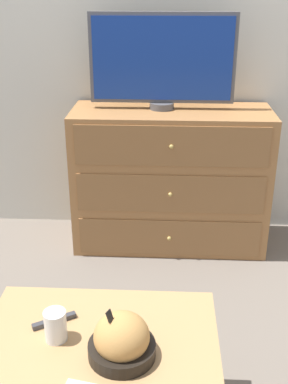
{
  "coord_description": "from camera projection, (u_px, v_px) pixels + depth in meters",
  "views": [
    {
      "loc": [
        0.01,
        -2.9,
        1.52
      ],
      "look_at": [
        -0.07,
        -1.29,
        0.8
      ],
      "focal_mm": 45.0,
      "sensor_mm": 36.0,
      "label": 1
    }
  ],
  "objects": [
    {
      "name": "takeout_bowl",
      "position": [
        122.0,
        340.0,
        1.48
      ],
      "size": [
        0.21,
        0.21,
        0.18
      ],
      "color": "black",
      "rests_on": "coffee_table"
    },
    {
      "name": "ground_plane",
      "position": [
        164.0,
        222.0,
        3.26
      ],
      "size": [
        12.0,
        12.0,
        0.0
      ],
      "primitive_type": "plane",
      "color": "#70665B"
    },
    {
      "name": "coffee_table",
      "position": [
        97.0,
        363.0,
        1.56
      ],
      "size": [
        0.79,
        0.63,
        0.44
      ],
      "color": "tan",
      "rests_on": "ground_plane"
    },
    {
      "name": "tv",
      "position": [
        162.0,
        60.0,
        2.62
      ],
      "size": [
        0.8,
        0.14,
        0.52
      ],
      "color": "#515156",
      "rests_on": "dresser"
    },
    {
      "name": "remote_control",
      "position": [
        54.0,
        321.0,
        1.64
      ],
      "size": [
        0.14,
        0.1,
        0.02
      ],
      "color": "#38383D",
      "rests_on": "coffee_table"
    },
    {
      "name": "drink_cup",
      "position": [
        56.0,
        327.0,
        1.56
      ],
      "size": [
        0.07,
        0.07,
        0.11
      ],
      "color": "beige",
      "rests_on": "coffee_table"
    },
    {
      "name": "dresser",
      "position": [
        170.0,
        179.0,
        2.87
      ],
      "size": [
        1.13,
        0.45,
        0.84
      ],
      "color": "#9E6B3D",
      "rests_on": "ground_plane"
    },
    {
      "name": "wall_back",
      "position": [
        168.0,
        19.0,
        2.75
      ],
      "size": [
        12.0,
        0.05,
        2.6
      ],
      "color": "silver",
      "rests_on": "ground_plane"
    }
  ]
}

